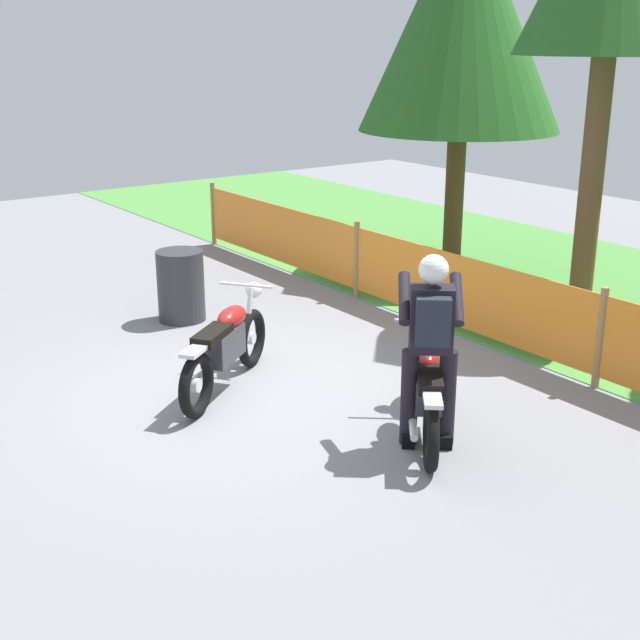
{
  "coord_description": "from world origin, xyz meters",
  "views": [
    {
      "loc": [
        6.73,
        -4.27,
        3.37
      ],
      "look_at": [
        0.74,
        0.11,
        0.9
      ],
      "focal_mm": 48.06,
      "sensor_mm": 36.0,
      "label": 1
    }
  ],
  "objects_px": {
    "motorcycle_trailing": "(226,346)",
    "oil_drum": "(181,286)",
    "motorcycle_lead": "(426,388)",
    "rider_lead": "(431,341)"
  },
  "relations": [
    {
      "from": "motorcycle_trailing",
      "to": "oil_drum",
      "type": "distance_m",
      "value": 2.33
    },
    {
      "from": "rider_lead",
      "to": "oil_drum",
      "type": "distance_m",
      "value": 4.36
    },
    {
      "from": "motorcycle_lead",
      "to": "rider_lead",
      "type": "xyz_separation_m",
      "value": [
        0.16,
        -0.13,
        0.52
      ]
    },
    {
      "from": "rider_lead",
      "to": "oil_drum",
      "type": "xyz_separation_m",
      "value": [
        -4.33,
        -0.11,
        -0.51
      ]
    },
    {
      "from": "motorcycle_trailing",
      "to": "rider_lead",
      "type": "relative_size",
      "value": 0.98
    },
    {
      "from": "oil_drum",
      "to": "rider_lead",
      "type": "bearing_deg",
      "value": 1.4
    },
    {
      "from": "motorcycle_lead",
      "to": "motorcycle_trailing",
      "type": "xyz_separation_m",
      "value": [
        -1.93,
        -0.9,
        0.02
      ]
    },
    {
      "from": "motorcycle_lead",
      "to": "motorcycle_trailing",
      "type": "bearing_deg",
      "value": 64.45
    },
    {
      "from": "motorcycle_lead",
      "to": "oil_drum",
      "type": "relative_size",
      "value": 1.73
    },
    {
      "from": "motorcycle_lead",
      "to": "oil_drum",
      "type": "height_order",
      "value": "motorcycle_lead"
    }
  ]
}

